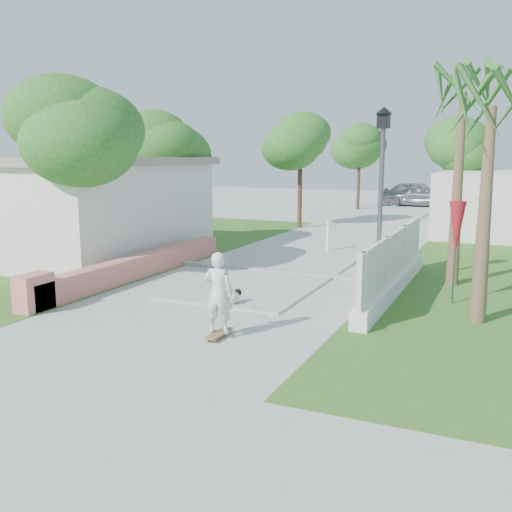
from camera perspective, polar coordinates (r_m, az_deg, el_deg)
The scene contains 20 objects.
ground at distance 10.94m, azimuth -9.63°, elevation -7.58°, with size 90.00×90.00×0.00m, color #B7B7B2.
path_strip at distance 29.41m, azimuth 12.55°, elevation 3.45°, with size 3.20×36.00×0.06m, color #B7B7B2.
curb at distance 16.09m, azimuth 2.29°, elevation -1.56°, with size 6.50×0.25×0.10m, color #999993.
grass_left at distance 21.28m, azimuth -13.37°, elevation 0.90°, with size 8.00×20.00×0.01m, color #3A6921.
pink_wall at distance 15.54m, azimuth -12.53°, elevation -1.24°, with size 0.45×8.20×0.80m.
house_left at distance 20.23m, azimuth -19.27°, elevation 4.80°, with size 8.40×7.40×3.23m.
lattice_fence at distance 14.13m, azimuth 13.67°, elevation -1.44°, with size 0.35×7.00×1.50m.
street_lamp at distance 14.47m, azimuth 12.39°, elevation 6.40°, with size 0.44×0.44×4.44m.
bollard at distance 19.66m, azimuth 7.21°, elevation 2.06°, with size 0.14×0.14×1.09m.
patio_umbrella at distance 13.27m, azimuth 19.42°, elevation 2.54°, with size 0.36×0.36×2.30m.
tree_left_near at distance 15.56m, azimuth -17.87°, elevation 11.54°, with size 3.60×3.60×5.28m.
tree_left_mid at distance 20.54m, azimuth -9.52°, elevation 10.49°, with size 3.20×3.20×4.85m.
tree_path_left at distance 26.16m, azimuth 4.50°, elevation 11.19°, with size 3.40×3.40×5.23m.
tree_path_right at distance 28.74m, azimuth 19.20°, elevation 9.91°, with size 3.00×3.00×4.79m.
tree_path_far at distance 35.68m, azimuth 10.34°, elevation 10.74°, with size 3.20×3.20×5.17m.
palm_far at distance 15.23m, azimuth 19.95°, elevation 13.97°, with size 1.80×1.80×5.30m.
palm_near at distance 11.86m, azimuth 22.46°, elevation 12.53°, with size 1.80×1.80×4.70m.
skateboarder at distance 11.25m, azimuth -3.31°, elevation -3.25°, with size 1.03×2.67×1.59m.
dog at distance 12.61m, azimuth -2.19°, elevation -4.12°, with size 0.28×0.55×0.38m.
parked_car at distance 38.21m, azimuth 15.85°, elevation 5.96°, with size 1.92×4.77×1.63m, color #A4A7AB.
Camera 1 is at (5.87, -8.63, 3.29)m, focal length 40.00 mm.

